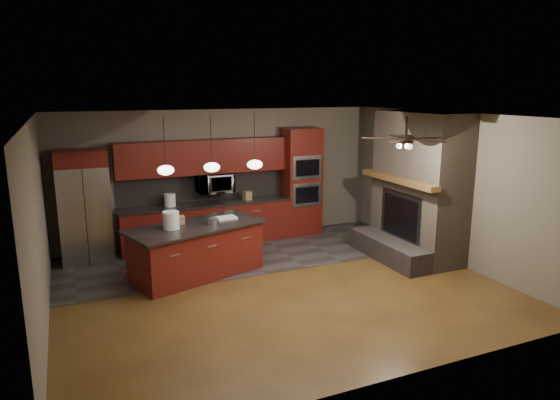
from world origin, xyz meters
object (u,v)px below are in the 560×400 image
counter_bucket (170,200)px  paint_can (213,221)px  kitchen_island (197,250)px  counter_box (247,196)px  microwave (215,183)px  paint_tray (226,218)px  cardboard_box (178,220)px  refrigerator (84,207)px  white_bucket (171,220)px  oven_tower (301,182)px

counter_bucket → paint_can: bearing=-77.5°
kitchen_island → counter_box: counter_box is taller
microwave → paint_tray: 1.57m
kitchen_island → cardboard_box: 0.62m
refrigerator → kitchen_island: (1.72, -1.58, -0.60)m
white_bucket → counter_bucket: bearing=79.3°
counter_bucket → paint_tray: bearing=-63.9°
kitchen_island → counter_box: (1.52, 1.62, 0.53)m
kitchen_island → cardboard_box: size_ratio=12.16×
paint_tray → counter_bucket: counter_bucket is taller
paint_can → counter_box: 2.10m
oven_tower → counter_bucket: (-2.93, 0.01, -0.16)m
white_bucket → paint_tray: bearing=14.5°
white_bucket → counter_bucket: white_bucket is taller
microwave → counter_box: bearing=-8.4°
oven_tower → counter_box: (-1.29, -0.04, -0.20)m
refrigerator → cardboard_box: size_ratio=10.08×
kitchen_island → paint_can: (0.28, -0.07, 0.51)m
cardboard_box → counter_box: bearing=43.0°
oven_tower → microwave: oven_tower is taller
refrigerator → white_bucket: refrigerator is taller
oven_tower → microwave: 1.98m
paint_can → paint_tray: (0.33, 0.28, -0.04)m
kitchen_island → counter_bucket: (-0.11, 1.67, 0.56)m
cardboard_box → counter_bucket: counter_bucket is taller
counter_box → cardboard_box: bearing=-157.3°
paint_can → counter_box: counter_box is taller
counter_bucket → counter_box: counter_bucket is taller
microwave → refrigerator: refrigerator is taller
white_bucket → counter_bucket: 1.76m
microwave → counter_bucket: bearing=-177.0°
kitchen_island → paint_tray: size_ratio=7.17×
kitchen_island → counter_box: 2.28m
paint_tray → paint_can: bearing=-143.9°
paint_tray → microwave: bearing=77.1°
paint_can → counter_box: bearing=53.5°
cardboard_box → counter_bucket: 1.47m
refrigerator → oven_tower: bearing=0.9°
refrigerator → counter_box: (3.24, 0.03, -0.07)m
microwave → refrigerator: (-2.56, -0.13, -0.24)m
refrigerator → counter_box: 3.24m
paint_can → cardboard_box: (-0.54, 0.27, 0.01)m
microwave → refrigerator: 2.58m
refrigerator → kitchen_island: refrigerator is taller
microwave → white_bucket: (-1.28, -1.78, -0.23)m
white_bucket → cardboard_box: bearing=56.3°
counter_bucket → cardboard_box: bearing=-95.9°
microwave → counter_bucket: microwave is taller
oven_tower → white_bucket: size_ratio=8.05×
paint_tray → oven_tower: bearing=29.3°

